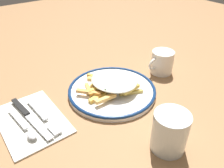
{
  "coord_description": "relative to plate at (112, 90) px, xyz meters",
  "views": [
    {
      "loc": [
        0.34,
        0.47,
        0.42
      ],
      "look_at": [
        0.0,
        0.0,
        0.03
      ],
      "focal_mm": 35.93,
      "sensor_mm": 36.0,
      "label": 1
    }
  ],
  "objects": [
    {
      "name": "plate",
      "position": [
        0.0,
        0.0,
        0.0
      ],
      "size": [
        0.28,
        0.28,
        0.02
      ],
      "color": "white",
      "rests_on": "ground_plane"
    },
    {
      "name": "water_glass",
      "position": [
        0.02,
        0.25,
        0.04
      ],
      "size": [
        0.08,
        0.08,
        0.1
      ],
      "primitive_type": "cylinder",
      "color": "silver",
      "rests_on": "ground_plane"
    },
    {
      "name": "napkin",
      "position": [
        0.25,
        -0.02,
        -0.01
      ],
      "size": [
        0.16,
        0.23,
        0.01
      ],
      "primitive_type": "cube",
      "rotation": [
        0.0,
        0.0,
        0.02
      ],
      "color": "silver",
      "rests_on": "ground_plane"
    },
    {
      "name": "fries_heap",
      "position": [
        -0.0,
        -0.01,
        0.03
      ],
      "size": [
        0.2,
        0.2,
        0.04
      ],
      "color": "#F2B956",
      "rests_on": "plate"
    },
    {
      "name": "ground_plane",
      "position": [
        0.0,
        0.0,
        -0.01
      ],
      "size": [
        2.6,
        2.6,
        0.0
      ],
      "primitive_type": "plane",
      "color": "olive"
    },
    {
      "name": "knife",
      "position": [
        0.26,
        -0.04,
        0.0
      ],
      "size": [
        0.04,
        0.21,
        0.01
      ],
      "color": "black",
      "rests_on": "napkin"
    },
    {
      "name": "fork",
      "position": [
        0.23,
        -0.01,
        0.0
      ],
      "size": [
        0.03,
        0.18,
        0.01
      ],
      "color": "silver",
      "rests_on": "napkin"
    },
    {
      "name": "spoon",
      "position": [
        0.28,
        0.01,
        0.0
      ],
      "size": [
        0.03,
        0.15,
        0.01
      ],
      "color": "silver",
      "rests_on": "napkin"
    },
    {
      "name": "coffee_mug",
      "position": [
        -0.22,
        -0.0,
        0.03
      ],
      "size": [
        0.11,
        0.08,
        0.08
      ],
      "color": "white",
      "rests_on": "ground_plane"
    }
  ]
}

